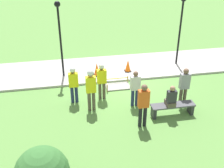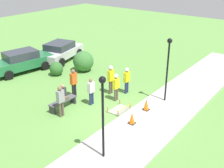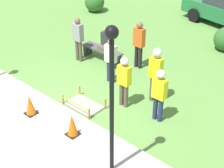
{
  "view_description": "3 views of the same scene",
  "coord_description": "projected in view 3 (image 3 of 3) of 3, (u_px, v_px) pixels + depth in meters",
  "views": [
    {
      "loc": [
        3.03,
        11.87,
        6.52
      ],
      "look_at": [
        1.11,
        1.54,
        0.78
      ],
      "focal_mm": 45.0,
      "sensor_mm": 36.0,
      "label": 1
    },
    {
      "loc": [
        -10.38,
        -7.48,
        7.65
      ],
      "look_at": [
        1.2,
        1.41,
        1.15
      ],
      "focal_mm": 45.0,
      "sensor_mm": 36.0,
      "label": 2
    },
    {
      "loc": [
        7.07,
        -5.49,
        6.21
      ],
      "look_at": [
        1.23,
        1.12,
        0.77
      ],
      "focal_mm": 55.0,
      "sensor_mm": 36.0,
      "label": 3
    }
  ],
  "objects": [
    {
      "name": "worker_assistant",
      "position": [
        156.0,
        70.0,
        10.38
      ],
      "size": [
        0.4,
        0.27,
        1.85
      ],
      "color": "brown",
      "rests_on": "ground_plane"
    },
    {
      "name": "bystander_in_white_shirt",
      "position": [
        78.0,
        37.0,
        12.82
      ],
      "size": [
        0.4,
        0.23,
        1.73
      ],
      "color": "brown",
      "rests_on": "ground_plane"
    },
    {
      "name": "traffic_cone_near_patch",
      "position": [
        30.0,
        105.0,
        10.05
      ],
      "size": [
        0.34,
        0.34,
        0.64
      ],
      "color": "black",
      "rests_on": "sidewalk"
    },
    {
      "name": "wet_concrete_patch",
      "position": [
        84.0,
        105.0,
        10.68
      ],
      "size": [
        1.19,
        0.76,
        0.37
      ],
      "color": "gray",
      "rests_on": "ground_plane"
    },
    {
      "name": "shrub_rounded_near",
      "position": [
        95.0,
        2.0,
        17.79
      ],
      "size": [
        1.02,
        1.02,
        1.02
      ],
      "color": "#2D6028",
      "rests_on": "ground_plane"
    },
    {
      "name": "ground_plane",
      "position": [
        59.0,
        105.0,
        10.75
      ],
      "size": [
        60.0,
        60.0,
        0.0
      ],
      "primitive_type": "plane",
      "color": "#5B8E42"
    },
    {
      "name": "traffic_cone_far_patch",
      "position": [
        72.0,
        125.0,
        9.22
      ],
      "size": [
        0.34,
        0.34,
        0.67
      ],
      "color": "black",
      "rests_on": "sidewalk"
    },
    {
      "name": "worker_trainee",
      "position": [
        159.0,
        92.0,
        9.62
      ],
      "size": [
        0.4,
        0.24,
        1.67
      ],
      "color": "navy",
      "rests_on": "ground_plane"
    },
    {
      "name": "worker_supervisor",
      "position": [
        124.0,
        78.0,
        10.23
      ],
      "size": [
        0.4,
        0.24,
        1.68
      ],
      "color": "brown",
      "rests_on": "ground_plane"
    },
    {
      "name": "bystander_in_gray_shirt",
      "position": [
        111.0,
        58.0,
        11.52
      ],
      "size": [
        0.4,
        0.22,
        1.6
      ],
      "color": "navy",
      "rests_on": "ground_plane"
    },
    {
      "name": "person_seated_on_bench",
      "position": [
        105.0,
        41.0,
        12.86
      ],
      "size": [
        0.36,
        0.44,
        0.89
      ],
      "color": "brown",
      "rests_on": "park_bench"
    },
    {
      "name": "lamppost_near",
      "position": [
        112.0,
        83.0,
        7.01
      ],
      "size": [
        0.28,
        0.28,
        3.7
      ],
      "color": "black",
      "rests_on": "sidewalk"
    },
    {
      "name": "sidewalk",
      "position": [
        17.0,
        127.0,
        9.73
      ],
      "size": [
        28.0,
        3.1,
        0.1
      ],
      "color": "#ADAAA3",
      "rests_on": "ground_plane"
    },
    {
      "name": "bystander_in_orange_shirt",
      "position": [
        139.0,
        42.0,
        12.33
      ],
      "size": [
        0.4,
        0.24,
        1.79
      ],
      "color": "black",
      "rests_on": "ground_plane"
    },
    {
      "name": "park_bench",
      "position": [
        102.0,
        52.0,
        13.16
      ],
      "size": [
        1.76,
        0.44,
        0.5
      ],
      "color": "#2D2D33",
      "rests_on": "ground_plane"
    }
  ]
}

